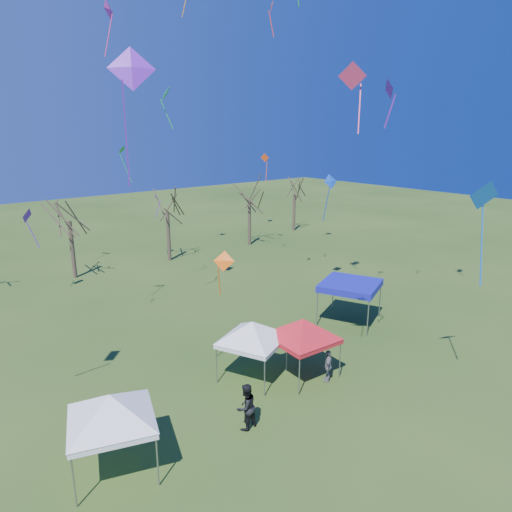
% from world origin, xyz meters
% --- Properties ---
extents(ground, '(140.00, 140.00, 0.00)m').
position_xyz_m(ground, '(0.00, 0.00, 0.00)').
color(ground, '#264616').
rests_on(ground, ground).
extents(tree_2, '(3.71, 3.71, 8.18)m').
position_xyz_m(tree_2, '(-2.37, 24.38, 6.29)').
color(tree_2, '#3D2D21').
rests_on(tree_2, ground).
extents(tree_3, '(3.59, 3.59, 7.91)m').
position_xyz_m(tree_3, '(6.03, 24.04, 6.08)').
color(tree_3, '#3D2D21').
rests_on(tree_3, ground).
extents(tree_4, '(3.58, 3.58, 7.89)m').
position_xyz_m(tree_4, '(15.36, 24.00, 6.06)').
color(tree_4, '#3D2D21').
rests_on(tree_4, ground).
extents(tree_5, '(3.39, 3.39, 7.46)m').
position_xyz_m(tree_5, '(23.72, 26.07, 5.73)').
color(tree_5, '#3D2D21').
rests_on(tree_5, ground).
extents(tent_white_west, '(3.68, 3.68, 3.43)m').
position_xyz_m(tent_white_west, '(-8.63, 1.57, 2.77)').
color(tent_white_west, gray).
rests_on(tent_white_west, ground).
extents(tent_white_mid, '(3.51, 3.51, 3.32)m').
position_xyz_m(tent_white_mid, '(-1.02, 3.36, 2.68)').
color(tent_white_mid, gray).
rests_on(tent_white_mid, ground).
extents(tent_red, '(3.83, 3.83, 3.39)m').
position_xyz_m(tent_red, '(0.94, 1.99, 2.73)').
color(tent_red, gray).
rests_on(tent_red, ground).
extents(tent_blue, '(4.30, 4.30, 2.57)m').
position_xyz_m(tent_blue, '(7.69, 4.66, 2.37)').
color(tent_blue, gray).
rests_on(tent_blue, ground).
extents(person_dark, '(1.01, 0.82, 1.93)m').
position_xyz_m(person_dark, '(-3.70, 0.48, 0.96)').
color(person_dark, black).
rests_on(person_dark, ground).
extents(person_grey, '(0.97, 0.87, 1.57)m').
position_xyz_m(person_grey, '(1.50, 0.83, 0.79)').
color(person_grey, slate).
rests_on(person_grey, ground).
extents(kite_22, '(1.17, 1.16, 2.97)m').
position_xyz_m(kite_22, '(1.92, 23.32, 9.89)').
color(kite_22, green).
rests_on(kite_22, ground).
extents(kite_11, '(1.21, 1.36, 2.55)m').
position_xyz_m(kite_11, '(0.60, 13.47, 13.53)').
color(kite_11, green).
rests_on(kite_11, ground).
extents(kite_8, '(1.62, 1.21, 4.37)m').
position_xyz_m(kite_8, '(-6.76, 2.17, 13.29)').
color(kite_8, purple).
rests_on(kite_8, ground).
extents(kite_17, '(1.16, 0.72, 3.35)m').
position_xyz_m(kite_17, '(11.03, 9.51, 7.97)').
color(kite_17, blue).
rests_on(kite_17, ground).
extents(kite_27, '(0.95, 1.04, 2.44)m').
position_xyz_m(kite_27, '(-0.02, -0.97, 13.26)').
color(kite_27, '#E83365').
rests_on(kite_27, ground).
extents(kite_18, '(0.60, 0.71, 1.94)m').
position_xyz_m(kite_18, '(5.40, 9.51, 18.14)').
color(kite_18, red).
rests_on(kite_18, ground).
extents(kite_19, '(0.64, 0.82, 1.92)m').
position_xyz_m(kite_19, '(4.42, 22.72, 5.93)').
color(kite_19, '#6C1BBE').
rests_on(kite_19, ground).
extents(kite_5, '(1.51, 1.18, 4.41)m').
position_xyz_m(kite_5, '(5.09, -3.69, 8.95)').
color(kite_5, blue).
rests_on(kite_5, ground).
extents(kite_1, '(1.00, 1.00, 2.09)m').
position_xyz_m(kite_1, '(-2.37, 3.66, 5.97)').
color(kite_1, '#FF5D0D').
rests_on(kite_1, ground).
extents(kite_25, '(0.70, 0.84, 1.87)m').
position_xyz_m(kite_25, '(2.50, -0.77, 12.97)').
color(kite_25, '#7417A3').
rests_on(kite_25, ground).
extents(kite_12, '(0.61, 0.89, 2.73)m').
position_xyz_m(kite_12, '(15.73, 22.04, 8.84)').
color(kite_12, '#E44415').
rests_on(kite_12, ground).
extents(kite_13, '(1.14, 1.17, 2.83)m').
position_xyz_m(kite_13, '(-6.11, 20.95, 5.96)').
color(kite_13, '#621ABC').
rests_on(kite_13, ground).
extents(kite_24, '(0.90, 0.86, 2.56)m').
position_xyz_m(kite_24, '(-3.63, 10.79, 16.89)').
color(kite_24, '#F33699').
rests_on(kite_24, ground).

